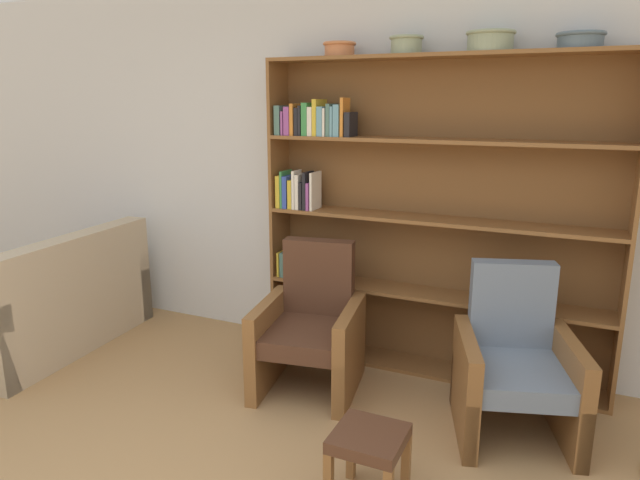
% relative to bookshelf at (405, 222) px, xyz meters
% --- Properties ---
extents(wall_back, '(12.00, 0.06, 2.75)m').
position_rel_bookshelf_xyz_m(wall_back, '(-0.22, 0.16, 0.32)').
color(wall_back, silver).
rests_on(wall_back, ground).
extents(bookshelf, '(2.38, 0.30, 2.16)m').
position_rel_bookshelf_xyz_m(bookshelf, '(0.00, 0.00, 0.00)').
color(bookshelf, brown).
rests_on(bookshelf, ground).
extents(bowl_sage, '(0.23, 0.23, 0.10)m').
position_rel_bookshelf_xyz_m(bowl_sage, '(-0.49, -0.03, 1.16)').
color(bowl_sage, '#C67547').
rests_on(bowl_sage, bookshelf).
extents(bowl_brass, '(0.22, 0.22, 0.12)m').
position_rel_bookshelf_xyz_m(bowl_brass, '(-0.03, -0.03, 1.17)').
color(bowl_brass, gray).
rests_on(bowl_brass, bookshelf).
extents(bowl_stoneware, '(0.30, 0.30, 0.12)m').
position_rel_bookshelf_xyz_m(bowl_stoneware, '(0.50, -0.03, 1.17)').
color(bowl_stoneware, gray).
rests_on(bowl_stoneware, bookshelf).
extents(bowl_slate, '(0.27, 0.27, 0.09)m').
position_rel_bookshelf_xyz_m(bowl_slate, '(1.00, -0.03, 1.16)').
color(bowl_slate, slate).
rests_on(bowl_slate, bookshelf).
extents(couch, '(1.06, 1.60, 0.90)m').
position_rel_bookshelf_xyz_m(couch, '(-2.62, -0.84, -0.75)').
color(couch, tan).
rests_on(couch, ground).
extents(armchair_leather, '(0.75, 0.78, 0.96)m').
position_rel_bookshelf_xyz_m(armchair_leather, '(-0.46, -0.58, -0.66)').
color(armchair_leather, brown).
rests_on(armchair_leather, ground).
extents(armchair_cushioned, '(0.82, 0.84, 0.96)m').
position_rel_bookshelf_xyz_m(armchair_cushioned, '(0.84, -0.58, -0.66)').
color(armchair_cushioned, brown).
rests_on(armchair_cushioned, ground).
extents(footstool, '(0.33, 0.33, 0.38)m').
position_rel_bookshelf_xyz_m(footstool, '(0.30, -1.52, -0.75)').
color(footstool, brown).
rests_on(footstool, ground).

